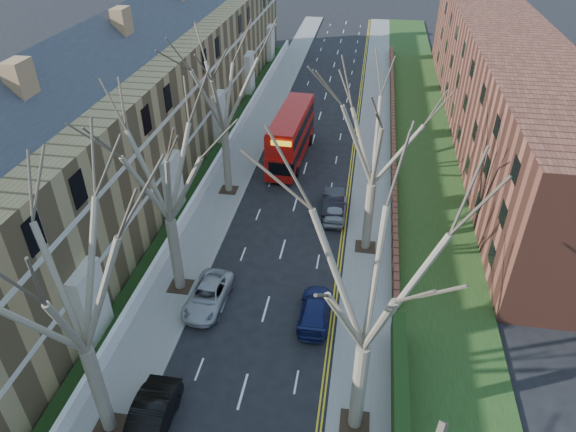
% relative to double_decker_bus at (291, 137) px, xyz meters
% --- Properties ---
extents(pavement_left, '(3.00, 102.00, 0.12)m').
position_rel_double_decker_bus_xyz_m(pavement_left, '(-4.47, 4.41, -2.10)').
color(pavement_left, slate).
rests_on(pavement_left, ground).
extents(pavement_right, '(3.00, 102.00, 0.12)m').
position_rel_double_decker_bus_xyz_m(pavement_right, '(7.53, 4.41, -2.10)').
color(pavement_right, slate).
rests_on(pavement_right, ground).
extents(terrace_left, '(9.70, 78.00, 13.60)m').
position_rel_double_decker_bus_xyz_m(terrace_left, '(-12.11, -3.59, 3.37)').
color(terrace_left, '#977C4C').
rests_on(terrace_left, ground).
extents(flats_right, '(13.97, 54.00, 10.00)m').
position_rel_double_decker_bus_xyz_m(flats_right, '(18.99, 8.41, 2.82)').
color(flats_right, brown).
rests_on(flats_right, ground).
extents(front_wall_left, '(0.30, 78.00, 1.00)m').
position_rel_double_decker_bus_xyz_m(front_wall_left, '(-6.12, -3.59, -1.54)').
color(front_wall_left, white).
rests_on(front_wall_left, ground).
extents(grass_verge_right, '(6.00, 102.00, 0.06)m').
position_rel_double_decker_bus_xyz_m(grass_verge_right, '(12.03, 4.41, -2.01)').
color(grass_verge_right, '#1F3613').
rests_on(grass_verge_right, ground).
extents(tree_left_mid, '(10.50, 10.50, 14.71)m').
position_rel_double_decker_bus_xyz_m(tree_left_mid, '(-4.17, -28.59, 7.39)').
color(tree_left_mid, '#736552').
rests_on(tree_left_mid, ground).
extents(tree_left_far, '(10.15, 10.15, 14.22)m').
position_rel_double_decker_bus_xyz_m(tree_left_far, '(-4.17, -18.59, 7.08)').
color(tree_left_far, '#736552').
rests_on(tree_left_far, ground).
extents(tree_left_dist, '(10.50, 10.50, 14.71)m').
position_rel_double_decker_bus_xyz_m(tree_left_dist, '(-4.17, -6.59, 7.40)').
color(tree_left_dist, '#736552').
rests_on(tree_left_dist, ground).
extents(tree_right_mid, '(10.50, 10.50, 14.71)m').
position_rel_double_decker_bus_xyz_m(tree_right_mid, '(7.23, -26.59, 7.39)').
color(tree_right_mid, '#736552').
rests_on(tree_right_mid, ground).
extents(tree_right_far, '(10.15, 10.15, 14.22)m').
position_rel_double_decker_bus_xyz_m(tree_right_far, '(7.23, -12.59, 7.08)').
color(tree_right_far, '#736552').
rests_on(tree_right_far, ground).
extents(double_decker_bus, '(3.09, 10.60, 4.41)m').
position_rel_double_decker_bus_xyz_m(double_decker_bus, '(0.00, 0.00, 0.00)').
color(double_decker_bus, '#A40F0B').
rests_on(double_decker_bus, ground).
extents(car_left_mid, '(1.72, 4.83, 1.59)m').
position_rel_double_decker_bus_xyz_m(car_left_mid, '(-2.17, -28.50, -1.37)').
color(car_left_mid, black).
rests_on(car_left_mid, ground).
extents(car_left_far, '(2.37, 4.76, 1.29)m').
position_rel_double_decker_bus_xyz_m(car_left_far, '(-2.00, -19.70, -1.52)').
color(car_left_far, '#A0A0A5').
rests_on(car_left_far, ground).
extents(car_right_near, '(1.84, 4.49, 1.30)m').
position_rel_double_decker_bus_xyz_m(car_right_near, '(4.55, -19.84, -1.51)').
color(car_right_near, '#171E50').
rests_on(car_right_near, ground).
extents(car_right_mid, '(1.74, 4.23, 1.43)m').
position_rel_double_decker_bus_xyz_m(car_right_mid, '(4.82, -8.95, -1.45)').
color(car_right_mid, '#919399').
rests_on(car_right_mid, ground).
extents(car_right_far, '(1.85, 4.73, 1.54)m').
position_rel_double_decker_bus_xyz_m(car_right_far, '(4.58, -8.11, -1.40)').
color(car_right_far, black).
rests_on(car_right_far, ground).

